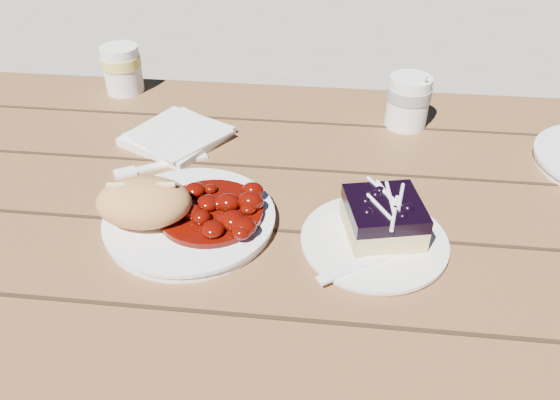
# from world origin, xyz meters

# --- Properties ---
(picnic_table) EXTENTS (2.00, 1.55, 0.75)m
(picnic_table) POSITION_xyz_m (0.00, -0.00, 0.59)
(picnic_table) COLOR brown
(picnic_table) RESTS_ON ground
(main_plate) EXTENTS (0.24, 0.24, 0.02)m
(main_plate) POSITION_xyz_m (-0.36, -0.08, 0.76)
(main_plate) COLOR white
(main_plate) RESTS_ON picnic_table
(goulash_stew) EXTENTS (0.15, 0.15, 0.04)m
(goulash_stew) POSITION_xyz_m (-0.33, -0.07, 0.79)
(goulash_stew) COLOR #530802
(goulash_stew) RESTS_ON main_plate
(bread_roll) EXTENTS (0.14, 0.10, 0.07)m
(bread_roll) POSITION_xyz_m (-0.42, -0.10, 0.80)
(bread_roll) COLOR tan
(bread_roll) RESTS_ON main_plate
(dessert_plate) EXTENTS (0.19, 0.19, 0.01)m
(dessert_plate) POSITION_xyz_m (-0.10, -0.09, 0.76)
(dessert_plate) COLOR white
(dessert_plate) RESTS_ON picnic_table
(blueberry_cake) EXTENTS (0.12, 0.12, 0.06)m
(blueberry_cake) POSITION_xyz_m (-0.09, -0.08, 0.79)
(blueberry_cake) COLOR #D7BA75
(blueberry_cake) RESTS_ON dessert_plate
(fork_dessert) EXTENTS (0.15, 0.11, 0.00)m
(fork_dessert) POSITION_xyz_m (-0.12, -0.15, 0.76)
(fork_dessert) COLOR white
(fork_dessert) RESTS_ON dessert_plate
(coffee_cup) EXTENTS (0.08, 0.08, 0.09)m
(coffee_cup) POSITION_xyz_m (-0.04, 0.25, 0.80)
(coffee_cup) COLOR white
(coffee_cup) RESTS_ON picnic_table
(napkin_stack) EXTENTS (0.20, 0.20, 0.01)m
(napkin_stack) POSITION_xyz_m (-0.45, 0.15, 0.76)
(napkin_stack) COLOR white
(napkin_stack) RESTS_ON picnic_table
(fork_table) EXTENTS (0.15, 0.10, 0.00)m
(fork_table) POSITION_xyz_m (-0.44, 0.07, 0.75)
(fork_table) COLOR white
(fork_table) RESTS_ON picnic_table
(second_cup) EXTENTS (0.08, 0.08, 0.09)m
(second_cup) POSITION_xyz_m (-0.60, 0.34, 0.80)
(second_cup) COLOR white
(second_cup) RESTS_ON picnic_table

